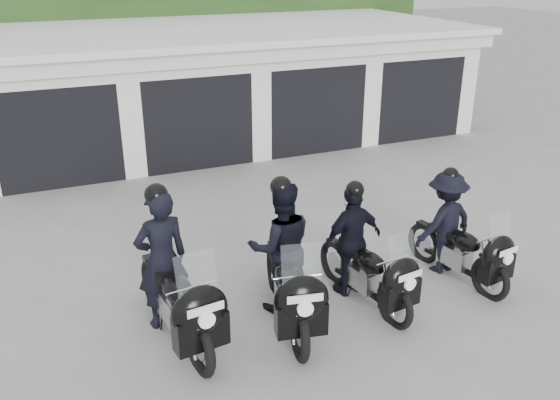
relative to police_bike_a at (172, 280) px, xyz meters
name	(u,v)px	position (x,y,z in m)	size (l,w,h in m)	color
ground	(296,272)	(2.20, 0.91, -0.85)	(80.00, 80.00, 0.00)	#999994
garage_block	(172,89)	(2.20, 8.97, 0.57)	(16.40, 6.80, 2.96)	silver
background_vegetation	(145,19)	(2.58, 13.83, 1.92)	(20.00, 3.90, 5.80)	#1B3B15
police_bike_a	(172,280)	(0.00, 0.00, 0.00)	(0.93, 2.46, 2.15)	black
police_bike_b	(284,260)	(1.54, -0.12, 0.03)	(1.16, 2.38, 2.09)	black
police_bike_c	(360,250)	(2.74, -0.12, -0.07)	(1.08, 2.13, 1.86)	black
police_bike_d	(452,230)	(4.44, -0.07, -0.08)	(1.16, 2.08, 1.82)	black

